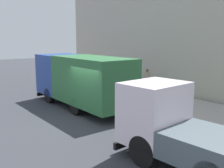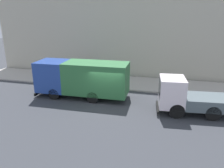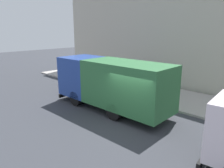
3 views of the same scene
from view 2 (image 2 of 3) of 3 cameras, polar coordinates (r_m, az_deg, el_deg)
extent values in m
plane|color=#35373E|center=(16.63, -1.18, -4.96)|extent=(80.00, 80.00, 0.00)
cube|color=#ACA6A0|center=(21.29, 2.44, 0.48)|extent=(4.25, 30.00, 0.13)
cube|color=#B9B2A1|center=(22.93, 3.98, 13.44)|extent=(0.50, 30.00, 9.30)
cube|color=#234196|center=(18.44, -15.15, 2.20)|extent=(2.37, 2.39, 2.42)
cube|color=black|center=(18.93, -18.32, 3.22)|extent=(1.95, 0.10, 1.36)
cube|color=#2F6E3D|center=(17.05, -4.18, 1.57)|extent=(2.43, 5.04, 2.46)
cube|color=black|center=(19.45, -18.03, -1.61)|extent=(2.24, 0.17, 0.24)
cylinder|color=black|center=(17.75, -14.99, -2.53)|extent=(0.32, 0.90, 0.89)
cylinder|color=black|center=(19.45, -12.27, -0.49)|extent=(0.32, 0.90, 0.89)
cylinder|color=black|center=(16.54, -5.10, -3.49)|extent=(0.32, 0.90, 0.89)
cylinder|color=black|center=(18.36, -3.17, -1.21)|extent=(0.32, 0.90, 0.89)
cube|color=white|center=(15.15, 15.46, -2.00)|extent=(2.17, 1.81, 1.98)
cube|color=black|center=(14.99, 12.52, -1.01)|extent=(1.70, 0.22, 1.11)
cube|color=#505D64|center=(15.88, 24.44, -4.41)|extent=(2.35, 3.63, 0.77)
cube|color=black|center=(15.51, 11.86, -6.06)|extent=(1.95, 0.30, 0.24)
cylinder|color=black|center=(14.77, 16.75, -6.81)|extent=(0.39, 1.01, 0.99)
cylinder|color=black|center=(16.34, 15.99, -4.26)|extent=(0.39, 1.01, 0.99)
cylinder|color=black|center=(15.26, 25.07, -6.99)|extent=(0.39, 1.01, 0.99)
cylinder|color=black|center=(16.79, 23.53, -4.51)|extent=(0.39, 1.01, 0.99)
cylinder|color=#433D59|center=(23.24, -4.10, 3.17)|extent=(0.38, 0.38, 0.81)
cylinder|color=tan|center=(23.07, -4.14, 4.81)|extent=(0.51, 0.51, 0.56)
sphere|color=brown|center=(22.98, -4.16, 5.76)|extent=(0.23, 0.23, 0.23)
cylinder|color=brown|center=(23.07, -7.72, 2.91)|extent=(0.36, 0.36, 0.78)
cylinder|color=maroon|center=(22.90, -7.80, 4.62)|extent=(0.49, 0.49, 0.63)
sphere|color=tan|center=(22.80, -7.85, 5.67)|extent=(0.23, 0.23, 0.23)
cylinder|color=brown|center=(23.86, -12.14, 3.33)|extent=(0.32, 0.32, 0.91)
cylinder|color=tan|center=(23.68, -12.26, 5.17)|extent=(0.43, 0.43, 0.66)
sphere|color=tan|center=(23.59, -12.33, 6.20)|extent=(0.20, 0.20, 0.20)
cone|color=orange|center=(21.42, -11.78, 1.19)|extent=(0.40, 0.40, 0.57)
cylinder|color=#4C5156|center=(19.96, -6.15, 3.02)|extent=(0.08, 0.08, 2.45)
cube|color=blue|center=(19.73, -6.30, 5.76)|extent=(0.44, 0.03, 0.36)
camera|label=1|loc=(10.77, 50.77, -3.00)|focal=42.66mm
camera|label=3|loc=(7.54, 28.91, 0.90)|focal=34.27mm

